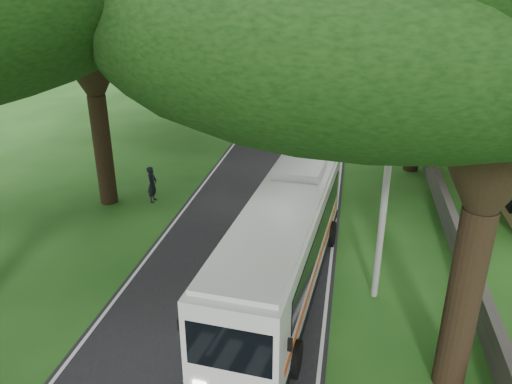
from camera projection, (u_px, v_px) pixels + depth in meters
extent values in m
cube|color=black|center=(291.00, 139.00, 36.62)|extent=(8.00, 120.00, 0.04)
cube|color=#383533|center=(421.00, 142.00, 33.91)|extent=(0.35, 50.00, 1.20)
cylinder|color=gray|center=(385.00, 197.00, 16.94)|extent=(0.24, 0.24, 8.00)
cube|color=gray|center=(396.00, 97.00, 15.60)|extent=(1.60, 0.10, 0.10)
cube|color=gray|center=(394.00, 116.00, 15.83)|extent=(1.20, 0.10, 0.10)
cylinder|color=gray|center=(372.00, 84.00, 34.98)|extent=(0.24, 0.24, 8.00)
cube|color=gray|center=(377.00, 34.00, 33.64)|extent=(1.60, 0.10, 0.10)
cube|color=gray|center=(376.00, 43.00, 33.88)|extent=(1.20, 0.10, 0.10)
cylinder|color=gray|center=(369.00, 48.00, 53.03)|extent=(0.24, 0.24, 8.00)
cube|color=gray|center=(371.00, 14.00, 51.69)|extent=(1.60, 0.10, 0.10)
cube|color=gray|center=(371.00, 21.00, 51.93)|extent=(1.20, 0.10, 0.10)
cylinder|color=black|center=(103.00, 151.00, 25.18)|extent=(0.90, 0.90, 5.64)
cone|color=black|center=(91.00, 55.00, 23.32)|extent=(3.20, 3.20, 3.80)
cylinder|color=black|center=(210.00, 83.00, 41.31)|extent=(0.90, 0.90, 5.76)
cone|color=black|center=(208.00, 22.00, 39.42)|extent=(3.20, 3.20, 3.80)
cylinder|color=black|center=(244.00, 53.00, 57.72)|extent=(0.90, 0.90, 5.78)
cone|color=black|center=(244.00, 9.00, 55.83)|extent=(3.20, 3.20, 3.80)
cylinder|color=black|center=(463.00, 302.00, 13.46)|extent=(0.90, 0.90, 5.55)
cone|color=black|center=(495.00, 136.00, 11.62)|extent=(3.20, 3.20, 3.80)
cylinder|color=black|center=(416.00, 124.00, 29.58)|extent=(0.90, 0.90, 5.72)
cone|color=black|center=(427.00, 41.00, 27.71)|extent=(3.20, 3.20, 3.80)
cylinder|color=black|center=(391.00, 74.00, 45.97)|extent=(0.90, 0.90, 5.44)
cone|color=black|center=(396.00, 21.00, 44.15)|extent=(3.20, 3.20, 3.80)
cylinder|color=black|center=(391.00, 48.00, 61.98)|extent=(0.90, 0.90, 5.71)
cone|color=black|center=(395.00, 8.00, 60.11)|extent=(3.20, 3.20, 3.80)
cube|color=silver|center=(283.00, 244.00, 18.02)|extent=(3.54, 12.57, 3.05)
cube|color=black|center=(285.00, 229.00, 18.12)|extent=(3.43, 10.31, 1.14)
cube|color=black|center=(282.00, 279.00, 18.60)|extent=(3.59, 12.61, 0.36)
cube|color=#BB3C0C|center=(282.00, 261.00, 18.30)|extent=(3.50, 11.34, 0.19)
cube|color=silver|center=(284.00, 204.00, 17.40)|extent=(3.29, 11.93, 0.19)
cylinder|color=black|center=(211.00, 343.00, 15.24)|extent=(0.45, 1.16, 1.14)
cylinder|color=black|center=(294.00, 359.00, 14.60)|extent=(0.45, 1.16, 1.14)
cylinder|color=black|center=(273.00, 227.00, 22.38)|extent=(0.45, 1.16, 1.14)
cylinder|color=black|center=(331.00, 234.00, 21.75)|extent=(0.45, 1.16, 1.14)
imported|color=#9C9DA1|center=(286.00, 88.00, 49.87)|extent=(2.26, 4.27, 1.38)
imported|color=navy|center=(309.00, 75.00, 57.33)|extent=(1.92, 3.76, 1.18)
imported|color=maroon|center=(338.00, 54.00, 72.87)|extent=(2.94, 4.43, 1.19)
imported|color=black|center=(152.00, 184.00, 25.97)|extent=(0.47, 0.71, 1.93)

